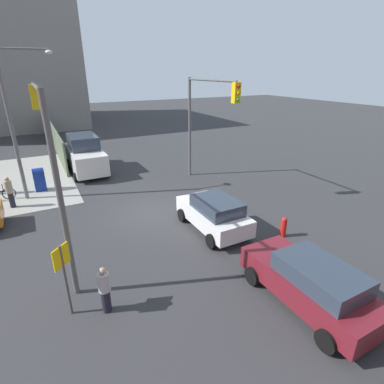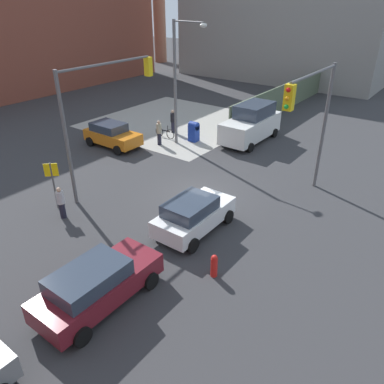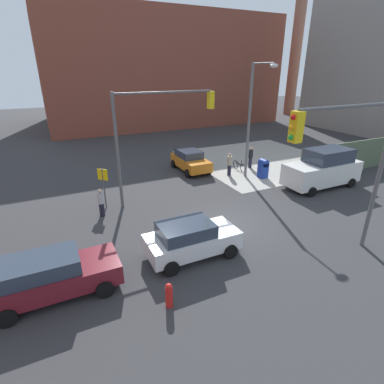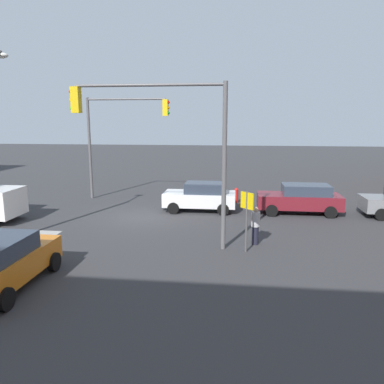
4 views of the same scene
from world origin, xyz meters
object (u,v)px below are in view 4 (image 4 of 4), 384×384
(sedan_white, at_px, (201,196))
(pedestrian_crossing, at_px, (255,225))
(traffic_signal_nw_corner, at_px, (163,131))
(traffic_signal_se_corner, at_px, (120,128))
(fire_hydrant, at_px, (236,195))
(coupe_orange, at_px, (2,262))
(sedan_maroon, at_px, (300,198))

(sedan_white, bearing_deg, pedestrian_crossing, 116.47)
(traffic_signal_nw_corner, distance_m, traffic_signal_se_corner, 10.09)
(fire_hydrant, xyz_separation_m, coupe_orange, (7.04, 13.10, 0.36))
(traffic_signal_nw_corner, bearing_deg, sedan_white, -98.17)
(fire_hydrant, distance_m, sedan_white, 3.14)
(traffic_signal_nw_corner, bearing_deg, pedestrian_crossing, -169.25)
(coupe_orange, relative_size, pedestrian_crossing, 2.55)
(sedan_maroon, distance_m, pedestrian_crossing, 6.28)
(sedan_maroon, bearing_deg, traffic_signal_se_corner, -13.53)
(sedan_white, bearing_deg, traffic_signal_se_corner, -26.37)
(traffic_signal_se_corner, height_order, sedan_white, traffic_signal_se_corner)
(traffic_signal_nw_corner, bearing_deg, traffic_signal_se_corner, -63.11)
(traffic_signal_nw_corner, xyz_separation_m, fire_hydrant, (-2.89, -8.70, -4.19))
(traffic_signal_nw_corner, distance_m, fire_hydrant, 10.08)
(fire_hydrant, bearing_deg, sedan_white, 50.56)
(coupe_orange, height_order, pedestrian_crossing, coupe_orange)
(sedan_maroon, distance_m, coupe_orange, 15.08)
(traffic_signal_nw_corner, distance_m, sedan_maroon, 9.80)
(sedan_maroon, xyz_separation_m, coupe_orange, (10.56, 10.76, -0.00))
(traffic_signal_nw_corner, xyz_separation_m, sedan_maroon, (-6.40, -6.36, -3.83))
(fire_hydrant, distance_m, coupe_orange, 14.88)
(fire_hydrant, relative_size, pedestrian_crossing, 0.59)
(coupe_orange, bearing_deg, fire_hydrant, -118.27)
(sedan_white, xyz_separation_m, pedestrian_crossing, (-2.78, 5.59, -0.02))
(coupe_orange, bearing_deg, sedan_maroon, -134.45)
(coupe_orange, distance_m, pedestrian_crossing, 9.36)
(traffic_signal_se_corner, xyz_separation_m, fire_hydrant, (-7.45, 0.30, -4.14))
(pedestrian_crossing, bearing_deg, sedan_white, -118.10)
(traffic_signal_se_corner, xyz_separation_m, pedestrian_crossing, (-8.25, 8.30, -3.81))
(sedan_white, relative_size, sedan_maroon, 0.90)
(coupe_orange, bearing_deg, pedestrian_crossing, -146.96)
(traffic_signal_se_corner, bearing_deg, sedan_maroon, 166.47)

